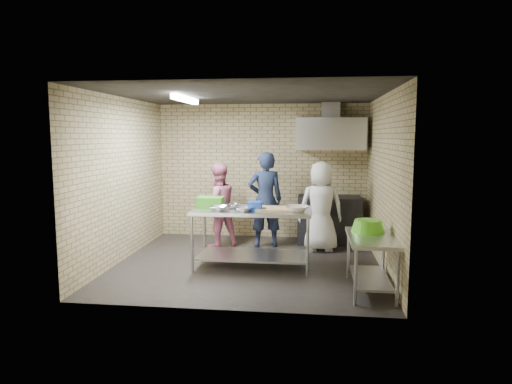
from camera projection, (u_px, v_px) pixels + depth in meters
The scene contains 25 objects.
floor at pixel (248, 263), 7.35m from camera, with size 4.20×4.20×0.00m, color black.
ceiling at pixel (248, 95), 7.02m from camera, with size 4.20×4.20×0.00m, color black.
back_wall at pixel (262, 171), 9.15m from camera, with size 4.20×0.06×2.70m, color tan.
front_wall at pixel (224, 198), 5.21m from camera, with size 4.20×0.06×2.70m, color tan.
left_wall at pixel (122, 179), 7.44m from camera, with size 0.06×4.00×2.70m, color tan.
right_wall at pixel (383, 183), 6.93m from camera, with size 0.06×4.00×2.70m, color tan.
prep_table at pixel (252, 238), 7.14m from camera, with size 1.85×0.92×0.92m, color #AFB1B6.
side_counter at pixel (371, 264), 6.00m from camera, with size 0.60×1.20×0.75m, color silver.
stove at pixel (329, 220), 8.76m from camera, with size 1.20×0.70×0.90m, color black.
range_hood at pixel (331, 134), 8.60m from camera, with size 1.30×0.60×0.60m, color silver.
hood_duct at pixel (331, 110), 8.69m from camera, with size 0.35×0.30×0.30m, color #A5A8AD.
wall_shelf at pixel (346, 143), 8.78m from camera, with size 0.80×0.20×0.04m, color #3F2B19.
fluorescent_fixture at pixel (186, 99), 7.14m from camera, with size 0.10×1.25×0.08m, color white.
green_crate at pixel (210, 202), 7.27m from camera, with size 0.41×0.31×0.16m, color #34991C.
blue_tub at pixel (255, 206), 6.97m from camera, with size 0.21×0.21×0.13m, color #1844BB.
cutting_board at pixel (275, 209), 7.02m from camera, with size 0.56×0.43×0.03m, color tan.
mixing_bowl_a at pixel (219, 208), 6.94m from camera, with size 0.29×0.29×0.07m, color #B7B8BE.
mixing_bowl_b at pixel (234, 206), 7.16m from camera, with size 0.22×0.22×0.07m, color #B0B2B7.
mixing_bowl_c at pixel (244, 209), 6.87m from camera, with size 0.27×0.27×0.07m, color silver.
ceramic_bowl at pixel (297, 209), 6.84m from camera, with size 0.35×0.35×0.09m, color beige.
green_basin at pixel (368, 226), 6.20m from camera, with size 0.46×0.46×0.17m, color #59C626, non-canonical shape.
bottle_red at pixel (333, 138), 8.79m from camera, with size 0.07×0.07×0.18m, color #B22619.
man_navy at pixel (265, 200), 8.36m from camera, with size 0.65×0.43×1.78m, color #161D37.
woman_pink at pixel (218, 205), 8.40m from camera, with size 0.76×0.59×1.56m, color #D06E8F.
woman_white at pixel (321, 206), 8.08m from camera, with size 0.79×0.51×1.62m, color silver.
Camera 1 is at (0.99, -7.08, 2.07)m, focal length 31.68 mm.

